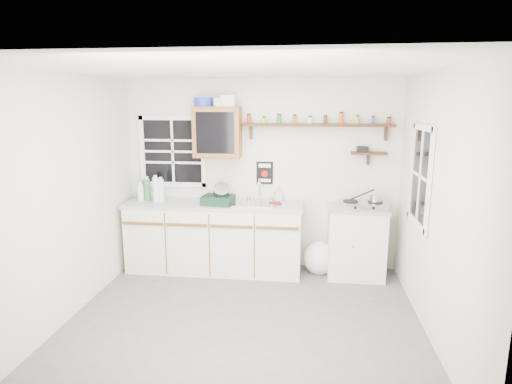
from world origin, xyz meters
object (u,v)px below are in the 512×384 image
(dish_rack, at_px, (219,197))
(right_cabinet, at_px, (356,242))
(hotplate, at_px, (363,205))
(spice_shelf, at_px, (317,124))
(upper_cabinet, at_px, (217,132))
(main_cabinet, at_px, (215,237))

(dish_rack, bearing_deg, right_cabinet, 11.77)
(right_cabinet, distance_m, hotplate, 0.50)
(right_cabinet, relative_size, spice_shelf, 0.48)
(upper_cabinet, bearing_deg, right_cabinet, -3.76)
(upper_cabinet, height_order, spice_shelf, upper_cabinet)
(spice_shelf, distance_m, dish_rack, 1.55)
(main_cabinet, distance_m, dish_rack, 0.56)
(upper_cabinet, xyz_separation_m, dish_rack, (0.05, -0.22, -0.81))
(right_cabinet, bearing_deg, hotplate, -18.53)
(main_cabinet, bearing_deg, upper_cabinet, 76.32)
(main_cabinet, relative_size, hotplate, 3.75)
(right_cabinet, height_order, hotplate, hotplate)
(upper_cabinet, distance_m, dish_rack, 0.84)
(hotplate, bearing_deg, dish_rack, -174.88)
(right_cabinet, relative_size, hotplate, 1.48)
(upper_cabinet, bearing_deg, hotplate, -4.26)
(dish_rack, bearing_deg, hotplate, 11.04)
(main_cabinet, height_order, spice_shelf, spice_shelf)
(main_cabinet, xyz_separation_m, dish_rack, (0.09, -0.07, 0.55))
(upper_cabinet, relative_size, hotplate, 1.06)
(hotplate, bearing_deg, right_cabinet, 164.07)
(right_cabinet, distance_m, spice_shelf, 1.57)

